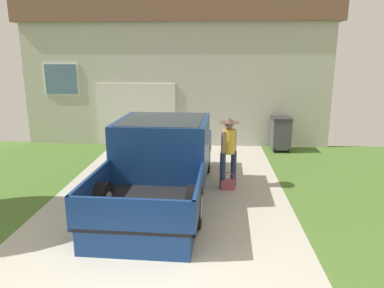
% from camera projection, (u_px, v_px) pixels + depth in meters
% --- Properties ---
extents(pickup_truck, '(2.20, 5.29, 1.69)m').
position_uv_depth(pickup_truck, '(163.00, 159.00, 8.33)').
color(pickup_truck, navy).
rests_on(pickup_truck, ground).
extents(person_with_hat, '(0.46, 0.46, 1.69)m').
position_uv_depth(person_with_hat, '(229.00, 147.00, 8.52)').
color(person_with_hat, navy).
rests_on(person_with_hat, ground).
extents(handbag, '(0.33, 0.20, 0.42)m').
position_uv_depth(handbag, '(228.00, 184.00, 8.58)').
color(handbag, '#B24C56').
rests_on(handbag, ground).
extents(house_with_garage, '(10.88, 7.24, 5.15)m').
position_uv_depth(house_with_garage, '(183.00, 66.00, 15.48)').
color(house_with_garage, '#B6B6A4').
rests_on(house_with_garage, ground).
extents(wheeled_trash_bin, '(0.60, 0.72, 1.12)m').
position_uv_depth(wheeled_trash_bin, '(281.00, 133.00, 11.87)').
color(wheeled_trash_bin, '#424247').
rests_on(wheeled_trash_bin, ground).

